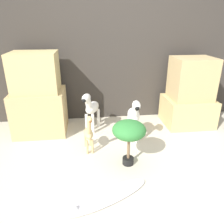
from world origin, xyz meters
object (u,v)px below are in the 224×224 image
(zebra_right, at_px, (134,115))
(giraffe_figurine, at_px, (89,132))
(surfboard, at_px, (105,197))
(potted_palm_front, at_px, (129,132))
(zebra_left, at_px, (91,108))

(zebra_right, distance_m, giraffe_figurine, 0.67)
(giraffe_figurine, xyz_separation_m, surfboard, (0.14, -0.85, -0.26))
(giraffe_figurine, xyz_separation_m, potted_palm_front, (0.45, -0.33, 0.15))
(zebra_right, bearing_deg, zebra_left, 148.58)
(zebra_left, relative_size, giraffe_figurine, 1.16)
(zebra_right, bearing_deg, giraffe_figurine, -160.32)
(giraffe_figurine, height_order, surfboard, giraffe_figurine)
(giraffe_figurine, bearing_deg, zebra_left, 85.15)
(zebra_right, bearing_deg, potted_palm_front, -107.88)
(zebra_left, bearing_deg, surfboard, -86.53)
(zebra_left, distance_m, giraffe_figurine, 0.59)
(potted_palm_front, relative_size, surfboard, 0.60)
(giraffe_figurine, relative_size, surfboard, 0.60)
(zebra_right, height_order, potted_palm_front, zebra_right)
(potted_palm_front, height_order, surfboard, potted_palm_front)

